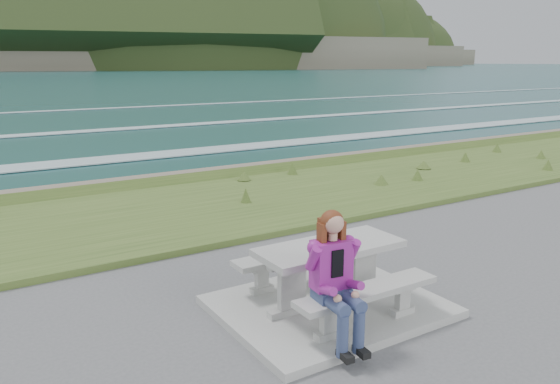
{
  "coord_description": "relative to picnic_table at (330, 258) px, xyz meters",
  "views": [
    {
      "loc": [
        -3.77,
        -4.92,
        2.98
      ],
      "look_at": [
        0.05,
        1.2,
        1.24
      ],
      "focal_mm": 35.0,
      "sensor_mm": 36.0,
      "label": 1
    }
  ],
  "objects": [
    {
      "name": "concrete_slab",
      "position": [
        -0.0,
        0.0,
        -0.63
      ],
      "size": [
        2.6,
        2.1,
        0.1
      ],
      "primitive_type": "cube",
      "color": "#A0A09B",
      "rests_on": "ground"
    },
    {
      "name": "bench_landward",
      "position": [
        0.0,
        -0.7,
        -0.23
      ],
      "size": [
        1.8,
        0.35,
        0.45
      ],
      "color": "#A0A09B",
      "rests_on": "concrete_slab"
    },
    {
      "name": "shore_drop",
      "position": [
        -0.0,
        7.9,
        -0.68
      ],
      "size": [
        160.0,
        0.8,
        2.2
      ],
      "primitive_type": "cube",
      "color": "#625B49",
      "rests_on": "ground"
    },
    {
      "name": "bench_seaward",
      "position": [
        0.0,
        0.7,
        -0.23
      ],
      "size": [
        1.8,
        0.35,
        0.45
      ],
      "color": "#A0A09B",
      "rests_on": "concrete_slab"
    },
    {
      "name": "picnic_table",
      "position": [
        0.0,
        0.0,
        0.0
      ],
      "size": [
        1.8,
        0.75,
        0.75
      ],
      "color": "#A0A09B",
      "rests_on": "concrete_slab"
    },
    {
      "name": "seated_woman",
      "position": [
        -0.52,
        -0.83,
        -0.06
      ],
      "size": [
        0.46,
        0.73,
        1.41
      ],
      "rotation": [
        0.0,
        0.0,
        -0.11
      ],
      "color": "navy",
      "rests_on": "concrete_slab"
    },
    {
      "name": "grass_verge",
      "position": [
        -0.0,
        5.0,
        -0.68
      ],
      "size": [
        160.0,
        4.5,
        0.22
      ],
      "primitive_type": "cube",
      "color": "#395520",
      "rests_on": "ground"
    },
    {
      "name": "ocean",
      "position": [
        -0.0,
        25.09,
        -2.42
      ],
      "size": [
        1600.0,
        1600.0,
        0.09
      ],
      "color": "#1C4E50",
      "rests_on": "ground"
    },
    {
      "name": "headland_range",
      "position": [
        190.31,
        398.29,
        9.25
      ],
      "size": [
        729.83,
        363.95,
        202.86
      ],
      "color": "#625B49",
      "rests_on": "ground"
    }
  ]
}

